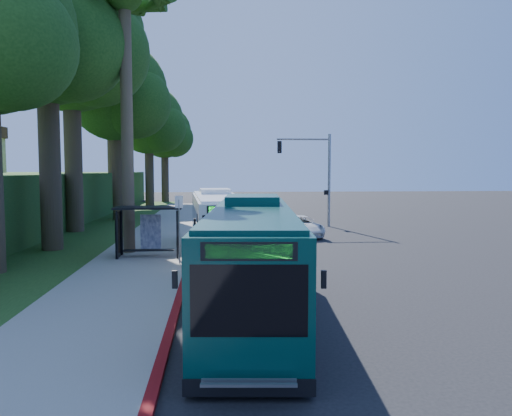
{
  "coord_description": "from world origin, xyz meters",
  "views": [
    {
      "loc": [
        -3.76,
        -27.22,
        4.32
      ],
      "look_at": [
        -1.49,
        1.0,
        2.14
      ],
      "focal_mm": 35.0,
      "sensor_mm": 36.0,
      "label": 1
    }
  ],
  "objects": [
    {
      "name": "red_curb",
      "position": [
        -5.0,
        -4.0,
        0.07
      ],
      "size": [
        0.25,
        30.0,
        0.13
      ],
      "primitive_type": "cube",
      "color": "maroon",
      "rests_on": "ground"
    },
    {
      "name": "tree_1",
      "position": [
        -13.37,
        7.98,
        12.73
      ],
      "size": [
        10.5,
        10.0,
        18.26
      ],
      "color": "#382B1E",
      "rests_on": "ground"
    },
    {
      "name": "bus_shelter",
      "position": [
        -7.26,
        -2.86,
        1.81
      ],
      "size": [
        3.2,
        1.51,
        2.55
      ],
      "color": "black",
      "rests_on": "ground"
    },
    {
      "name": "palm_tree",
      "position": [
        -8.2,
        -1.5,
        12.38
      ],
      "size": [
        4.2,
        4.2,
        14.4
      ],
      "color": "#4C3F2D",
      "rests_on": "ground"
    },
    {
      "name": "teal_bus",
      "position": [
        -2.69,
        -12.41,
        1.69
      ],
      "size": [
        3.42,
        11.78,
        3.46
      ],
      "rotation": [
        0.0,
        0.0,
        -0.08
      ],
      "color": "#09342F",
      "rests_on": "ground"
    },
    {
      "name": "white_bus",
      "position": [
        -3.7,
        -1.13,
        1.59
      ],
      "size": [
        3.11,
        11.09,
        3.26
      ],
      "rotation": [
        0.0,
        0.0,
        0.07
      ],
      "color": "white",
      "rests_on": "ground"
    },
    {
      "name": "grass_verge",
      "position": [
        -13.0,
        5.0,
        0.03
      ],
      "size": [
        8.0,
        70.0,
        0.06
      ],
      "primitive_type": "cube",
      "color": "#234719",
      "rests_on": "ground"
    },
    {
      "name": "tree_2",
      "position": [
        -11.89,
        15.98,
        10.48
      ],
      "size": [
        8.82,
        8.4,
        15.12
      ],
      "color": "#382B1E",
      "rests_on": "ground"
    },
    {
      "name": "tree_0",
      "position": [
        -12.4,
        -0.02,
        11.2
      ],
      "size": [
        8.4,
        8.0,
        15.7
      ],
      "color": "#382B1E",
      "rests_on": "ground"
    },
    {
      "name": "ground",
      "position": [
        0.0,
        0.0,
        0.0
      ],
      "size": [
        140.0,
        140.0,
        0.0
      ],
      "primitive_type": "plane",
      "color": "black",
      "rests_on": "ground"
    },
    {
      "name": "tree_4",
      "position": [
        -11.4,
        31.98,
        9.73
      ],
      "size": [
        8.4,
        8.0,
        14.14
      ],
      "color": "#382B1E",
      "rests_on": "ground"
    },
    {
      "name": "traffic_signal_pole",
      "position": [
        3.78,
        10.0,
        4.42
      ],
      "size": [
        4.1,
        0.3,
        7.0
      ],
      "color": "gray",
      "rests_on": "ground"
    },
    {
      "name": "tree_3",
      "position": [
        -13.88,
        23.98,
        11.98
      ],
      "size": [
        10.08,
        9.6,
        17.28
      ],
      "color": "#382B1E",
      "rests_on": "ground"
    },
    {
      "name": "sidewalk",
      "position": [
        -7.3,
        0.0,
        0.06
      ],
      "size": [
        4.5,
        70.0,
        0.12
      ],
      "primitive_type": "cube",
      "color": "gray",
      "rests_on": "ground"
    },
    {
      "name": "pickup",
      "position": [
        1.6,
        4.62,
        0.67
      ],
      "size": [
        3.02,
        5.12,
        1.34
      ],
      "primitive_type": "imported",
      "rotation": [
        0.0,
        0.0,
        0.18
      ],
      "color": "white",
      "rests_on": "ground"
    },
    {
      "name": "stop_sign_pole",
      "position": [
        -5.4,
        -5.0,
        2.08
      ],
      "size": [
        0.35,
        0.06,
        3.17
      ],
      "color": "gray",
      "rests_on": "ground"
    },
    {
      "name": "tree_5",
      "position": [
        -10.41,
        39.99,
        8.96
      ],
      "size": [
        7.35,
        7.0,
        12.86
      ],
      "color": "#382B1E",
      "rests_on": "ground"
    }
  ]
}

